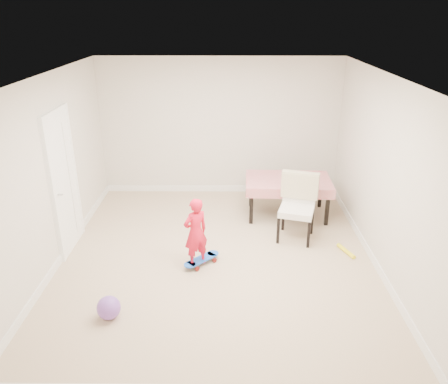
{
  "coord_description": "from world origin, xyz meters",
  "views": [
    {
      "loc": [
        0.15,
        -5.55,
        3.38
      ],
      "look_at": [
        0.1,
        0.2,
        0.95
      ],
      "focal_mm": 35.0,
      "sensor_mm": 36.0,
      "label": 1
    }
  ],
  "objects_px": {
    "skateboard": "(202,261)",
    "balloon": "(109,308)",
    "dining_chair": "(297,208)",
    "dining_table": "(287,197)",
    "child": "(196,234)"
  },
  "relations": [
    {
      "from": "skateboard",
      "to": "balloon",
      "type": "height_order",
      "value": "balloon"
    },
    {
      "from": "dining_chair",
      "to": "balloon",
      "type": "bearing_deg",
      "value": -125.32
    },
    {
      "from": "dining_table",
      "to": "child",
      "type": "distance_m",
      "value": 2.25
    },
    {
      "from": "dining_chair",
      "to": "balloon",
      "type": "xyz_separation_m",
      "value": [
        -2.46,
        -1.96,
        -0.38
      ]
    },
    {
      "from": "skateboard",
      "to": "balloon",
      "type": "relative_size",
      "value": 2.15
    },
    {
      "from": "dining_chair",
      "to": "child",
      "type": "distance_m",
      "value": 1.72
    },
    {
      "from": "dining_chair",
      "to": "child",
      "type": "relative_size",
      "value": 1.04
    },
    {
      "from": "child",
      "to": "dining_chair",
      "type": "bearing_deg",
      "value": 173.55
    },
    {
      "from": "dining_table",
      "to": "dining_chair",
      "type": "xyz_separation_m",
      "value": [
        0.03,
        -0.86,
        0.18
      ]
    },
    {
      "from": "dining_table",
      "to": "dining_chair",
      "type": "distance_m",
      "value": 0.88
    },
    {
      "from": "dining_table",
      "to": "skateboard",
      "type": "bearing_deg",
      "value": -128.49
    },
    {
      "from": "dining_chair",
      "to": "balloon",
      "type": "relative_size",
      "value": 3.72
    },
    {
      "from": "dining_chair",
      "to": "skateboard",
      "type": "relative_size",
      "value": 1.73
    },
    {
      "from": "child",
      "to": "balloon",
      "type": "height_order",
      "value": "child"
    },
    {
      "from": "dining_chair",
      "to": "skateboard",
      "type": "bearing_deg",
      "value": -135.5
    }
  ]
}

